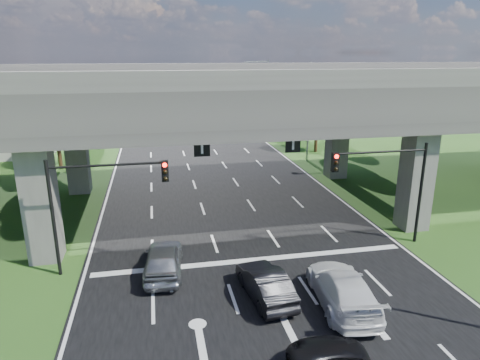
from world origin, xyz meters
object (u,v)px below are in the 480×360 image
object	(u,v)px
streetlight_far	(306,105)
signal_right	(389,176)
car_dark	(265,283)
signal_left	(97,194)
car_silver	(164,259)
streetlight_beyond	(265,91)
car_white	(342,288)

from	to	relation	value
streetlight_far	signal_right	bearing A→B (deg)	-96.47
signal_right	car_dark	world-z (taller)	signal_right
signal_left	car_silver	xyz separation A→B (m)	(3.02, -0.94, -3.37)
streetlight_beyond	car_white	xyz separation A→B (m)	(-7.23, -41.42, -5.02)
car_silver	car_white	xyz separation A→B (m)	(7.67, -4.42, 0.01)
signal_left	car_dark	world-z (taller)	signal_left
car_silver	signal_right	bearing A→B (deg)	-170.52
signal_right	car_white	distance (m)	8.04
car_white	signal_left	bearing A→B (deg)	-20.67
signal_right	car_dark	bearing A→B (deg)	-153.11
streetlight_beyond	car_white	size ratio (longest dim) A/B	1.82
streetlight_far	car_dark	bearing A→B (deg)	-113.34
streetlight_beyond	car_silver	xyz separation A→B (m)	(-14.91, -37.00, -5.03)
signal_left	streetlight_beyond	world-z (taller)	streetlight_beyond
streetlight_far	car_silver	size ratio (longest dim) A/B	2.15
streetlight_far	car_white	world-z (taller)	streetlight_far
signal_right	car_white	world-z (taller)	signal_right
car_dark	signal_right	bearing A→B (deg)	-159.58
streetlight_far	car_dark	xyz separation A→B (m)	(-10.44, -24.20, -5.10)
car_silver	car_white	bearing A→B (deg)	155.26
car_silver	streetlight_beyond	bearing A→B (deg)	-106.73
signal_right	streetlight_beyond	bearing A→B (deg)	86.39
signal_left	streetlight_beyond	distance (m)	40.30
signal_right	streetlight_beyond	size ratio (longest dim) A/B	0.60
streetlight_beyond	car_silver	size ratio (longest dim) A/B	2.15
streetlight_beyond	car_dark	world-z (taller)	streetlight_beyond
car_dark	car_silver	bearing A→B (deg)	-42.09
streetlight_far	car_white	size ratio (longest dim) A/B	1.82
streetlight_far	car_dark	distance (m)	26.84
streetlight_beyond	car_dark	xyz separation A→B (m)	(-10.44, -40.20, -5.10)
streetlight_beyond	car_silver	world-z (taller)	streetlight_beyond
streetlight_far	car_silver	bearing A→B (deg)	-125.37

